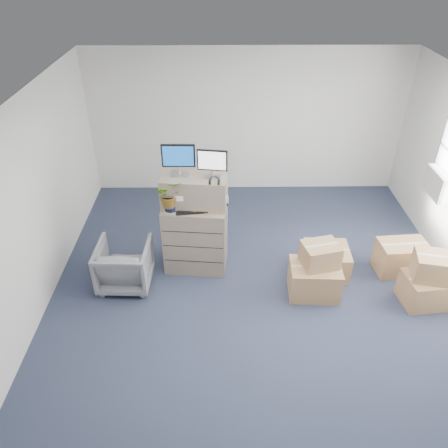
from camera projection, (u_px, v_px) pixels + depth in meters
The scene contains 17 objects.
ground at pixel (258, 306), 6.20m from camera, with size 7.00×7.00×0.00m, color #21283C.
wall_back at pixel (247, 122), 8.34m from camera, with size 6.00×0.02×2.80m, color beige.
ac_unit at pixel (440, 184), 6.73m from camera, with size 0.24×0.60×0.40m, color silver.
filing_cabinet_lower at pixel (196, 237), 6.68m from camera, with size 0.93×0.57×1.09m, color gray.
filing_cabinet_upper at pixel (194, 191), 6.29m from camera, with size 0.93×0.47×0.47m, color gray.
monitor_left at pixel (178, 158), 6.06m from camera, with size 0.47×0.18×0.47m.
monitor_right at pixel (212, 162), 6.00m from camera, with size 0.42×0.19×0.42m.
headphones at pixel (214, 181), 5.96m from camera, with size 0.15×0.15×0.02m, color black.
keyboard at pixel (193, 210), 6.27m from camera, with size 0.50×0.21×0.03m, color black.
mouse at pixel (214, 209), 6.27m from camera, with size 0.11×0.07×0.04m, color silver.
water_bottle at pixel (202, 197), 6.34m from camera, with size 0.08×0.08×0.28m, color gray.
phone_dock at pixel (193, 201), 6.41m from camera, with size 0.07×0.06×0.14m.
external_drive at pixel (220, 201), 6.44m from camera, with size 0.23×0.17×0.07m, color black.
tissue_box at pixel (220, 199), 6.34m from camera, with size 0.23×0.11×0.09m, color #3C91CF.
potted_plant at pixel (170, 197), 6.15m from camera, with size 0.49×0.52×0.41m.
office_chair at pixel (124, 263), 6.40m from camera, with size 0.76×0.71×0.78m, color slate.
cardboard_boxes at pixel (365, 269), 6.41m from camera, with size 2.25×1.28×0.84m.
Camera 1 is at (-0.54, -4.49, 4.43)m, focal length 35.00 mm.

